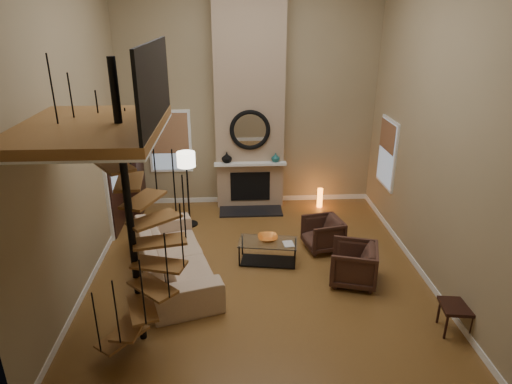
{
  "coord_description": "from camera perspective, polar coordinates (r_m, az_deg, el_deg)",
  "views": [
    {
      "loc": [
        -0.44,
        -7.25,
        4.51
      ],
      "look_at": [
        0.0,
        0.4,
        1.4
      ],
      "focal_mm": 31.49,
      "sensor_mm": 36.0,
      "label": 1
    }
  ],
  "objects": [
    {
      "name": "ground",
      "position": [
        8.55,
        0.15,
        -9.78
      ],
      "size": [
        6.0,
        6.5,
        0.01
      ],
      "primitive_type": "cube",
      "color": "olive",
      "rests_on": "ground"
    },
    {
      "name": "back_wall",
      "position": [
        10.65,
        -0.89,
        12.58
      ],
      "size": [
        6.0,
        0.02,
        5.5
      ],
      "primitive_type": "cube",
      "color": "#978561",
      "rests_on": "ground"
    },
    {
      "name": "front_wall",
      "position": [
        4.39,
        2.71,
        -1.57
      ],
      "size": [
        6.0,
        0.02,
        5.5
      ],
      "primitive_type": "cube",
      "color": "#978561",
      "rests_on": "ground"
    },
    {
      "name": "left_wall",
      "position": [
        7.89,
        -22.34,
        7.55
      ],
      "size": [
        0.02,
        6.5,
        5.5
      ],
      "primitive_type": "cube",
      "color": "#978561",
      "rests_on": "ground"
    },
    {
      "name": "right_wall",
      "position": [
        8.21,
        21.79,
        8.15
      ],
      "size": [
        0.02,
        6.5,
        5.5
      ],
      "primitive_type": "cube",
      "color": "#978561",
      "rests_on": "ground"
    },
    {
      "name": "baseboard_back",
      "position": [
        11.4,
        -0.81,
        -0.88
      ],
      "size": [
        6.0,
        0.02,
        0.12
      ],
      "primitive_type": "cube",
      "color": "white",
      "rests_on": "ground"
    },
    {
      "name": "baseboard_left",
      "position": [
        8.88,
        -19.76,
        -9.43
      ],
      "size": [
        0.02,
        6.5,
        0.12
      ],
      "primitive_type": "cube",
      "color": "white",
      "rests_on": "ground"
    },
    {
      "name": "baseboard_right",
      "position": [
        9.17,
        19.36,
        -8.33
      ],
      "size": [
        0.02,
        6.5,
        0.12
      ],
      "primitive_type": "cube",
      "color": "white",
      "rests_on": "ground"
    },
    {
      "name": "chimney_breast",
      "position": [
        10.47,
        -0.85,
        12.41
      ],
      "size": [
        1.6,
        0.38,
        5.5
      ],
      "primitive_type": "cube",
      "color": "#9F8367",
      "rests_on": "ground"
    },
    {
      "name": "hearth",
      "position": [
        10.81,
        -0.65,
        -2.46
      ],
      "size": [
        1.5,
        0.6,
        0.04
      ],
      "primitive_type": "cube",
      "color": "black",
      "rests_on": "ground"
    },
    {
      "name": "firebox",
      "position": [
        10.87,
        -0.74,
        0.72
      ],
      "size": [
        0.95,
        0.02,
        0.72
      ],
      "primitive_type": "cube",
      "color": "black",
      "rests_on": "chimney_breast"
    },
    {
      "name": "mantel",
      "position": [
        10.59,
        -0.73,
        3.59
      ],
      "size": [
        1.7,
        0.18,
        0.06
      ],
      "primitive_type": "cube",
      "color": "white",
      "rests_on": "chimney_breast"
    },
    {
      "name": "mirror_frame",
      "position": [
        10.42,
        -0.77,
        7.87
      ],
      "size": [
        0.94,
        0.1,
        0.94
      ],
      "primitive_type": "torus",
      "rotation": [
        1.57,
        0.0,
        0.0
      ],
      "color": "black",
      "rests_on": "chimney_breast"
    },
    {
      "name": "mirror_disc",
      "position": [
        10.43,
        -0.77,
        7.88
      ],
      "size": [
        0.8,
        0.01,
        0.8
      ],
      "primitive_type": "cylinder",
      "rotation": [
        1.57,
        0.0,
        0.0
      ],
      "color": "white",
      "rests_on": "chimney_breast"
    },
    {
      "name": "vase_left",
      "position": [
        10.57,
        -3.74,
        4.39
      ],
      "size": [
        0.24,
        0.24,
        0.25
      ],
      "primitive_type": "imported",
      "color": "black",
      "rests_on": "mantel"
    },
    {
      "name": "vase_right",
      "position": [
        10.62,
        2.5,
        4.4
      ],
      "size": [
        0.2,
        0.2,
        0.21
      ],
      "primitive_type": "imported",
      "color": "#185454",
      "rests_on": "mantel"
    },
    {
      "name": "window_back",
      "position": [
        10.96,
        -10.89,
        6.42
      ],
      "size": [
        1.02,
        0.06,
        1.52
      ],
      "color": "white",
      "rests_on": "back_wall"
    },
    {
      "name": "window_right",
      "position": [
        10.27,
        16.33,
        4.89
      ],
      "size": [
        0.06,
        1.02,
        1.52
      ],
      "color": "white",
      "rests_on": "right_wall"
    },
    {
      "name": "entry_door",
      "position": [
        10.01,
        -17.62,
        0.79
      ],
      "size": [
        0.1,
        1.05,
        2.16
      ],
      "color": "white",
      "rests_on": "ground"
    },
    {
      "name": "loft",
      "position": [
        5.82,
        -19.42,
        8.2
      ],
      "size": [
        1.7,
        2.2,
        1.09
      ],
      "color": "#8F5F2E",
      "rests_on": "left_wall"
    },
    {
      "name": "spiral_stair",
      "position": [
        6.25,
        -15.41,
        -4.65
      ],
      "size": [
        1.47,
        1.47,
        4.06
      ],
      "color": "black",
      "rests_on": "ground"
    },
    {
      "name": "hutch",
      "position": [
        10.91,
        -15.44,
        2.22
      ],
      "size": [
        0.4,
        0.85,
        1.9
      ],
      "primitive_type": "cube",
      "color": "black",
      "rests_on": "ground"
    },
    {
      "name": "sofa",
      "position": [
        8.34,
        -10.47,
        -7.88
      ],
      "size": [
        1.88,
        3.07,
        0.84
      ],
      "primitive_type": "imported",
      "rotation": [
        0.0,
        0.0,
        1.85
      ],
      "color": "tan",
      "rests_on": "ground"
    },
    {
      "name": "armchair_near",
      "position": [
        9.15,
        8.87,
        -5.2
      ],
      "size": [
        0.85,
        0.83,
        0.65
      ],
      "primitive_type": "imported",
      "rotation": [
        0.0,
        0.0,
        -1.36
      ],
      "color": "#43271E",
      "rests_on": "ground"
    },
    {
      "name": "armchair_far",
      "position": [
        8.2,
        12.79,
        -8.98
      ],
      "size": [
        0.99,
        0.97,
        0.73
      ],
      "primitive_type": "imported",
      "rotation": [
        0.0,
        0.0,
        -1.85
      ],
      "color": "#43271E",
      "rests_on": "ground"
    },
    {
      "name": "coffee_table",
      "position": [
        8.62,
        1.51,
        -7.28
      ],
      "size": [
        1.18,
        0.72,
        0.43
      ],
      "color": "silver",
      "rests_on": "ground"
    },
    {
      "name": "bowl",
      "position": [
        8.56,
        1.5,
        -5.87
      ],
      "size": [
        0.38,
        0.38,
        0.09
      ],
      "primitive_type": "imported",
      "color": "orange",
      "rests_on": "coffee_table"
    },
    {
      "name": "book",
      "position": [
        8.43,
        3.99,
        -6.64
      ],
      "size": [
        0.21,
        0.27,
        0.02
      ],
      "primitive_type": "imported",
      "rotation": [
        0.0,
        0.0,
        0.1
      ],
      "color": "gray",
      "rests_on": "coffee_table"
    },
    {
      "name": "floor_lamp",
      "position": [
        9.77,
        -8.83,
        3.36
      ],
      "size": [
        0.4,
        0.4,
        1.71
      ],
      "color": "black",
      "rests_on": "ground"
    },
    {
      "name": "accent_lamp",
      "position": [
        11.09,
        8.11,
        -0.72
      ],
      "size": [
        0.13,
        0.13,
        0.47
      ],
      "primitive_type": "cylinder",
      "color": "orange",
      "rests_on": "ground"
    },
    {
      "name": "side_chair",
      "position": [
        7.45,
        24.95,
        -12.58
      ],
      "size": [
        0.52,
        0.52,
        0.98
      ],
      "color": "black",
      "rests_on": "ground"
    }
  ]
}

